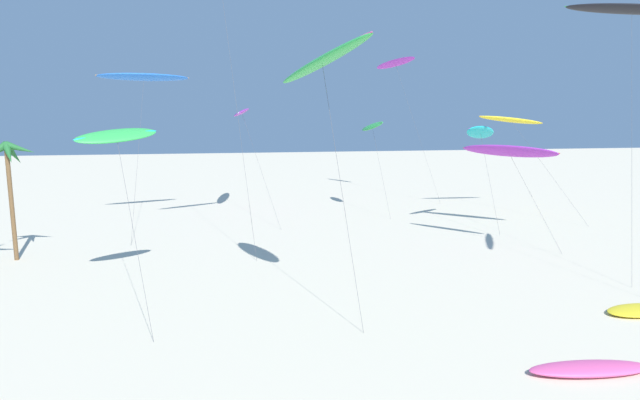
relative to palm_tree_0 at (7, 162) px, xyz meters
name	(u,v)px	position (x,y,z in m)	size (l,w,h in m)	color
palm_tree_0	(7,162)	(0.00, 0.00, 0.00)	(3.80, 3.30, 8.50)	brown
flying_kite_0	(509,151)	(36.32, -3.41, 0.55)	(6.05, 6.41, 8.24)	purple
flying_kite_1	(632,9)	(42.50, -7.49, 10.41)	(7.60, 9.55, 18.35)	black
flying_kite_2	(116,136)	(8.92, -9.09, 2.08)	(4.61, 8.67, 9.77)	green
flying_kite_3	(481,132)	(37.92, 4.06, 1.76)	(4.91, 6.19, 9.76)	#19B2B7
flying_kite_4	(242,112)	(17.06, 16.31, 3.64)	(4.18, 14.21, 11.37)	purple
flying_kite_5	(144,77)	(7.91, 12.02, 6.81)	(8.42, 11.23, 14.31)	blue
flying_kite_6	(511,120)	(45.37, 11.40, 2.83)	(7.70, 9.76, 10.58)	yellow
flying_kite_8	(395,63)	(37.04, 25.32, 9.95)	(5.17, 11.35, 17.84)	purple
flying_kite_9	(372,126)	(30.61, 13.70, 2.17)	(1.97, 6.89, 10.03)	green
flying_kite_11	(322,61)	(19.62, -13.74, 5.84)	(4.25, 8.48, 14.07)	green
grounded_kite_0	(590,369)	(28.70, -22.80, -6.82)	(5.15, 1.85, 0.41)	#EA5193
grounded_kite_1	(640,310)	(35.81, -17.59, -6.86)	(3.89, 1.95, 0.32)	yellow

